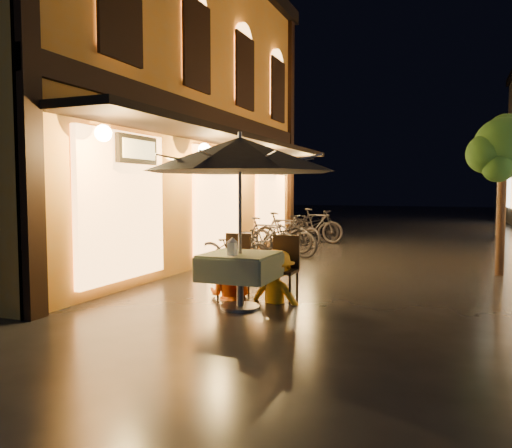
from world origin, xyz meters
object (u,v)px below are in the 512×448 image
at_px(cafe_table, 240,267).
at_px(bicycle_0, 234,248).
at_px(person_orange, 230,251).
at_px(person_yellow, 277,252).
at_px(table_lantern, 232,245).
at_px(patio_umbrella, 240,155).

relative_size(cafe_table, bicycle_0, 0.61).
bearing_deg(person_orange, person_yellow, 179.97).
bearing_deg(table_lantern, person_yellow, 68.07).
bearing_deg(cafe_table, person_yellow, 59.85).
height_order(person_orange, person_yellow, person_yellow).
xyz_separation_m(cafe_table, person_yellow, (0.34, 0.58, 0.16)).
distance_m(patio_umbrella, person_yellow, 1.55).
relative_size(table_lantern, person_orange, 0.17).
bearing_deg(cafe_table, bicycle_0, 115.71).
relative_size(cafe_table, table_lantern, 3.96).
relative_size(patio_umbrella, bicycle_0, 1.64).
distance_m(table_lantern, bicycle_0, 3.83).
bearing_deg(patio_umbrella, cafe_table, 176.42).
bearing_deg(person_orange, cafe_table, 125.82).
relative_size(person_orange, bicycle_0, 0.88).
height_order(cafe_table, table_lantern, table_lantern).
xyz_separation_m(table_lantern, bicycle_0, (-1.54, 3.47, -0.49)).
height_order(patio_umbrella, table_lantern, patio_umbrella).
xyz_separation_m(person_yellow, bicycle_0, (-1.88, 2.62, -0.32)).
bearing_deg(cafe_table, patio_umbrella, -3.58).
distance_m(cafe_table, patio_umbrella, 1.56).
bearing_deg(patio_umbrella, table_lantern, -90.00).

